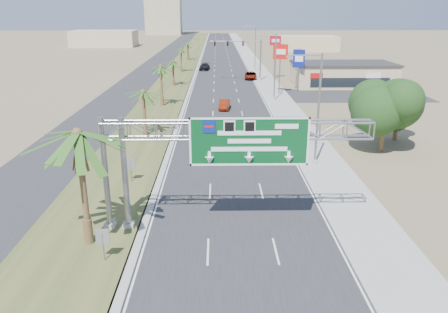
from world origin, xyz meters
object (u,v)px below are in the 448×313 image
at_px(palm_near, 78,134).
at_px(pole_sign_red_far, 275,44).
at_px(sign_gantry, 223,139).
at_px(store_building, 342,75).
at_px(signal_mast, 250,56).
at_px(car_far, 205,67).
at_px(pole_sign_red_near, 280,54).
at_px(car_mid_lane, 224,105).
at_px(car_left_lane, 206,126).
at_px(car_right_lane, 251,76).
at_px(pole_sign_blue, 299,60).

xyz_separation_m(palm_near, pole_sign_red_far, (19.45, 65.80, 0.04)).
bearing_deg(sign_gantry, store_building, 67.64).
xyz_separation_m(sign_gantry, signal_mast, (6.23, 62.05, -1.21)).
relative_size(store_building, car_far, 3.55).
height_order(sign_gantry, pole_sign_red_near, pole_sign_red_near).
xyz_separation_m(palm_near, car_far, (4.86, 80.83, -6.19)).
bearing_deg(car_mid_lane, sign_gantry, -86.04).
bearing_deg(pole_sign_red_near, sign_gantry, -101.98).
bearing_deg(car_left_lane, car_mid_lane, 76.00).
relative_size(car_right_lane, pole_sign_blue, 0.71).
relative_size(car_far, pole_sign_red_far, 0.58).
relative_size(store_building, pole_sign_red_near, 2.14).
bearing_deg(palm_near, pole_sign_red_near, 69.75).
xyz_separation_m(car_mid_lane, pole_sign_blue, (13.03, 14.61, 4.68)).
bearing_deg(pole_sign_blue, store_building, 30.69).
height_order(palm_near, signal_mast, palm_near).
height_order(palm_near, car_right_lane, palm_near).
xyz_separation_m(sign_gantry, palm_near, (-8.14, -1.93, 0.87)).
xyz_separation_m(store_building, pole_sign_blue, (-9.35, -5.55, 3.33)).
bearing_deg(pole_sign_red_far, palm_near, -106.47).
distance_m(car_mid_lane, pole_sign_blue, 20.13).
distance_m(sign_gantry, car_far, 79.15).
distance_m(palm_near, car_far, 81.22).
bearing_deg(palm_near, signal_mast, 77.34).
xyz_separation_m(sign_gantry, pole_sign_blue, (13.72, 50.53, -0.73)).
relative_size(signal_mast, pole_sign_red_near, 1.22).
distance_m(car_left_lane, pole_sign_red_far, 43.24).
distance_m(sign_gantry, palm_near, 8.41).
height_order(palm_near, store_building, palm_near).
distance_m(pole_sign_red_near, pole_sign_red_far, 16.51).
bearing_deg(pole_sign_red_far, car_far, 134.14).
height_order(sign_gantry, car_mid_lane, sign_gantry).
xyz_separation_m(car_left_lane, car_far, (-1.67, 55.84, -0.08)).
distance_m(car_left_lane, pole_sign_blue, 31.77).
relative_size(car_left_lane, pole_sign_red_near, 0.57).
height_order(car_right_lane, car_far, car_far).
relative_size(sign_gantry, pole_sign_red_near, 1.99).
xyz_separation_m(signal_mast, store_building, (16.83, -5.97, -2.85)).
relative_size(car_far, pole_sign_blue, 0.70).
xyz_separation_m(palm_near, pole_sign_red_near, (18.20, 49.34, -0.36)).
bearing_deg(pole_sign_red_far, signal_mast, -160.21).
xyz_separation_m(sign_gantry, car_far, (-3.28, 78.91, -5.32)).
distance_m(sign_gantry, pole_sign_red_far, 64.87).
bearing_deg(pole_sign_red_far, pole_sign_blue, -79.79).
distance_m(car_left_lane, car_far, 55.86).
relative_size(car_left_lane, pole_sign_blue, 0.66).
height_order(car_left_lane, pole_sign_red_far, pole_sign_red_far).
bearing_deg(car_far, pole_sign_red_far, -38.87).
bearing_deg(sign_gantry, pole_sign_red_far, 79.96).
xyz_separation_m(car_left_lane, pole_sign_blue, (15.32, 27.46, 4.52)).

